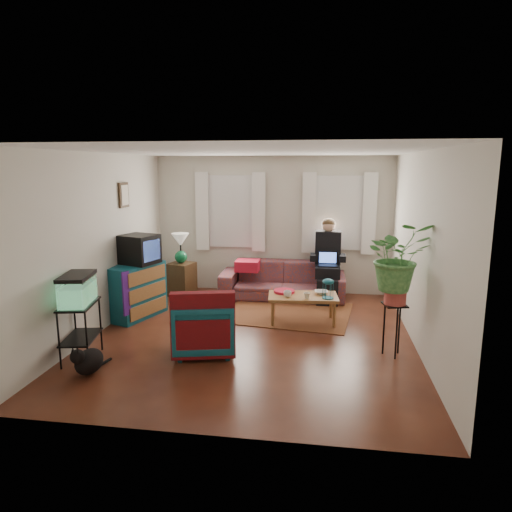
% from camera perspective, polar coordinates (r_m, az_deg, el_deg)
% --- Properties ---
extents(floor, '(4.50, 5.00, 0.01)m').
position_cam_1_polar(floor, '(6.67, -0.52, -9.98)').
color(floor, '#4F2B14').
rests_on(floor, ground).
extents(ceiling, '(4.50, 5.00, 0.01)m').
position_cam_1_polar(ceiling, '(6.22, -0.56, 12.96)').
color(ceiling, white).
rests_on(ceiling, wall_back).
extents(wall_back, '(4.50, 0.01, 2.60)m').
position_cam_1_polar(wall_back, '(8.77, 2.04, 3.89)').
color(wall_back, silver).
rests_on(wall_back, floor).
extents(wall_front, '(4.50, 0.01, 2.60)m').
position_cam_1_polar(wall_front, '(3.93, -6.32, -5.18)').
color(wall_front, silver).
rests_on(wall_front, floor).
extents(wall_left, '(0.01, 5.00, 2.60)m').
position_cam_1_polar(wall_left, '(7.03, -18.98, 1.50)').
color(wall_left, silver).
rests_on(wall_left, floor).
extents(wall_right, '(0.01, 5.00, 2.60)m').
position_cam_1_polar(wall_right, '(6.37, 19.88, 0.50)').
color(wall_right, silver).
rests_on(wall_right, floor).
extents(window_left, '(1.08, 0.04, 1.38)m').
position_cam_1_polar(window_left, '(8.85, -3.14, 5.58)').
color(window_left, white).
rests_on(window_left, wall_back).
extents(window_right, '(1.08, 0.04, 1.38)m').
position_cam_1_polar(window_right, '(8.67, 10.31, 5.30)').
color(window_right, white).
rests_on(window_right, wall_back).
extents(curtains_left, '(1.36, 0.06, 1.50)m').
position_cam_1_polar(curtains_left, '(8.77, -3.25, 5.53)').
color(curtains_left, white).
rests_on(curtains_left, wall_back).
extents(curtains_right, '(1.36, 0.06, 1.50)m').
position_cam_1_polar(curtains_right, '(8.59, 10.33, 5.25)').
color(curtains_right, white).
rests_on(curtains_right, wall_back).
extents(picture_frame, '(0.04, 0.32, 0.40)m').
position_cam_1_polar(picture_frame, '(7.70, -16.14, 7.33)').
color(picture_frame, '#3D2616').
rests_on(picture_frame, wall_left).
extents(area_rug, '(2.20, 1.85, 0.01)m').
position_cam_1_polar(area_rug, '(7.67, 4.04, -7.09)').
color(area_rug, '#612C1B').
rests_on(area_rug, floor).
extents(sofa, '(2.28, 0.92, 0.89)m').
position_cam_1_polar(sofa, '(8.45, 3.33, -2.29)').
color(sofa, brown).
rests_on(sofa, floor).
extents(seated_person, '(0.58, 0.70, 1.35)m').
position_cam_1_polar(seated_person, '(8.38, 8.93, -0.89)').
color(seated_person, black).
rests_on(seated_person, sofa).
extents(side_table, '(0.53, 0.53, 0.62)m').
position_cam_1_polar(side_table, '(8.73, -9.28, -2.87)').
color(side_table, '#3B2B16').
rests_on(side_table, floor).
extents(table_lamp, '(0.40, 0.40, 0.57)m').
position_cam_1_polar(table_lamp, '(8.61, -9.40, 0.88)').
color(table_lamp, white).
rests_on(table_lamp, side_table).
extents(dresser, '(0.77, 1.07, 0.87)m').
position_cam_1_polar(dresser, '(7.63, -14.77, -4.20)').
color(dresser, '#11586A').
rests_on(dresser, floor).
extents(crt_tv, '(0.66, 0.63, 0.46)m').
position_cam_1_polar(crt_tv, '(7.54, -14.41, 0.84)').
color(crt_tv, black).
rests_on(crt_tv, dresser).
extents(aquarium_stand, '(0.49, 0.71, 0.73)m').
position_cam_1_polar(aquarium_stand, '(6.20, -21.06, -8.81)').
color(aquarium_stand, black).
rests_on(aquarium_stand, floor).
extents(aquarium, '(0.44, 0.65, 0.38)m').
position_cam_1_polar(aquarium, '(6.04, -21.43, -3.82)').
color(aquarium, '#7FD899').
rests_on(aquarium, aquarium_stand).
extents(black_cat, '(0.38, 0.49, 0.38)m').
position_cam_1_polar(black_cat, '(5.81, -20.16, -11.97)').
color(black_cat, black).
rests_on(black_cat, floor).
extents(armchair, '(0.92, 0.88, 0.79)m').
position_cam_1_polar(armchair, '(6.06, -6.54, -8.28)').
color(armchair, '#135675').
rests_on(armchair, floor).
extents(serape_throw, '(0.82, 0.37, 0.65)m').
position_cam_1_polar(serape_throw, '(5.71, -6.65, -7.73)').
color(serape_throw, '#9E0A0A').
rests_on(serape_throw, armchair).
extents(coffee_table, '(1.11, 0.68, 0.44)m').
position_cam_1_polar(coffee_table, '(7.19, 5.86, -6.59)').
color(coffee_table, brown).
rests_on(coffee_table, floor).
extents(cup_a, '(0.13, 0.13, 0.09)m').
position_cam_1_polar(cup_a, '(7.01, 3.96, -4.74)').
color(cup_a, white).
rests_on(cup_a, coffee_table).
extents(cup_b, '(0.11, 0.11, 0.09)m').
position_cam_1_polar(cup_b, '(6.95, 6.36, -4.94)').
color(cup_b, beige).
rests_on(cup_b, coffee_table).
extents(bowl, '(0.23, 0.23, 0.05)m').
position_cam_1_polar(bowl, '(7.23, 8.16, -4.51)').
color(bowl, white).
rests_on(bowl, coffee_table).
extents(snack_tray, '(0.36, 0.36, 0.04)m').
position_cam_1_polar(snack_tray, '(7.25, 3.54, -4.43)').
color(snack_tray, '#B21414').
rests_on(snack_tray, coffee_table).
extents(birdcage, '(0.19, 0.19, 0.31)m').
position_cam_1_polar(birdcage, '(6.97, 8.99, -4.03)').
color(birdcage, '#115B6B').
rests_on(birdcage, coffee_table).
extents(plant_stand, '(0.35, 0.35, 0.69)m').
position_cam_1_polar(plant_stand, '(6.17, 16.77, -8.83)').
color(plant_stand, black).
rests_on(plant_stand, floor).
extents(potted_plant, '(0.91, 0.83, 0.88)m').
position_cam_1_polar(potted_plant, '(5.94, 17.21, -1.34)').
color(potted_plant, '#599947').
rests_on(potted_plant, plant_stand).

